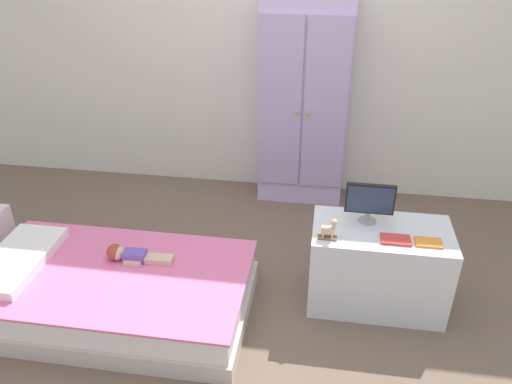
{
  "coord_description": "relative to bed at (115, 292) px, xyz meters",
  "views": [
    {
      "loc": [
        0.44,
        -2.2,
        2.06
      ],
      "look_at": [
        0.04,
        0.39,
        0.58
      ],
      "focal_mm": 35.03,
      "sensor_mm": 36.0,
      "label": 1
    }
  ],
  "objects": [
    {
      "name": "book_orange",
      "position": [
        1.72,
        0.22,
        0.38
      ],
      "size": [
        0.14,
        0.09,
        0.01
      ],
      "primitive_type": "cube",
      "color": "orange",
      "rests_on": "tv_stand"
    },
    {
      "name": "rocking_horse_toy",
      "position": [
        1.19,
        0.18,
        0.43
      ],
      "size": [
        0.1,
        0.04,
        0.12
      ],
      "color": "#8E6642",
      "rests_on": "tv_stand"
    },
    {
      "name": "tv_stand",
      "position": [
        1.49,
        0.31,
        0.12
      ],
      "size": [
        0.78,
        0.42,
        0.51
      ],
      "primitive_type": "cube",
      "color": "silver",
      "rests_on": "ground_plane"
    },
    {
      "name": "wardrobe",
      "position": [
        0.95,
        1.51,
        0.65
      ],
      "size": [
        0.66,
        0.31,
        1.56
      ],
      "color": "silver",
      "rests_on": "ground_plane"
    },
    {
      "name": "bed",
      "position": [
        0.0,
        0.0,
        0.0
      ],
      "size": [
        1.54,
        0.87,
        0.28
      ],
      "color": "beige",
      "rests_on": "ground_plane"
    },
    {
      "name": "pillow",
      "position": [
        -0.57,
        0.0,
        0.17
      ],
      "size": [
        0.32,
        0.62,
        0.06
      ],
      "primitive_type": "cube",
      "color": "white",
      "rests_on": "bed"
    },
    {
      "name": "ground_plane",
      "position": [
        0.7,
        0.13,
        -0.15
      ],
      "size": [
        10.0,
        10.0,
        0.02
      ],
      "primitive_type": "cube",
      "color": "brown"
    },
    {
      "name": "back_wall",
      "position": [
        0.7,
        1.7,
        1.21
      ],
      "size": [
        6.4,
        0.05,
        2.7
      ],
      "primitive_type": "cube",
      "color": "silver",
      "rests_on": "ground_plane"
    },
    {
      "name": "doll",
      "position": [
        0.05,
        0.13,
        0.18
      ],
      "size": [
        0.39,
        0.14,
        0.1
      ],
      "color": "#6B4CB2",
      "rests_on": "bed"
    },
    {
      "name": "book_red",
      "position": [
        1.55,
        0.22,
        0.38
      ],
      "size": [
        0.16,
        0.1,
        0.01
      ],
      "primitive_type": "cube",
      "color": "#CC3838",
      "rests_on": "tv_stand"
    },
    {
      "name": "tv_monitor",
      "position": [
        1.41,
        0.38,
        0.51
      ],
      "size": [
        0.27,
        0.1,
        0.24
      ],
      "color": "#99999E",
      "rests_on": "tv_stand"
    }
  ]
}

